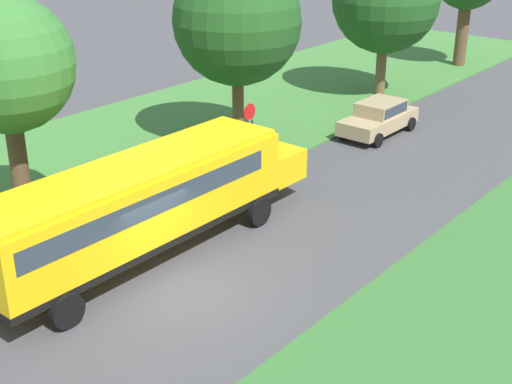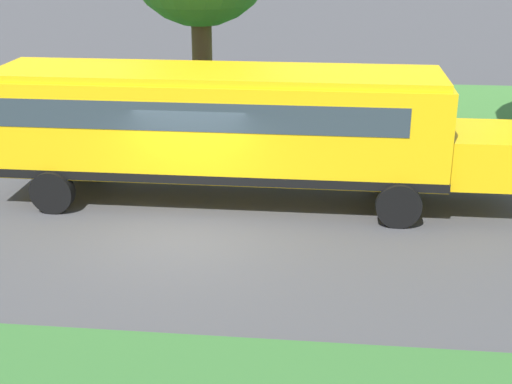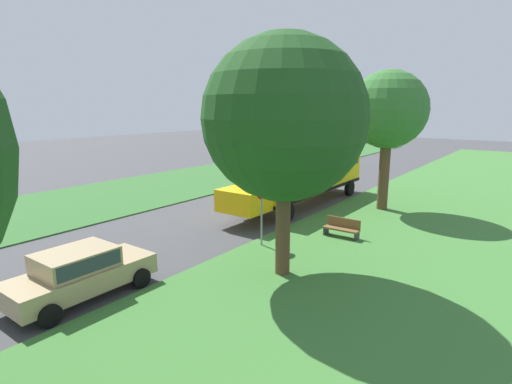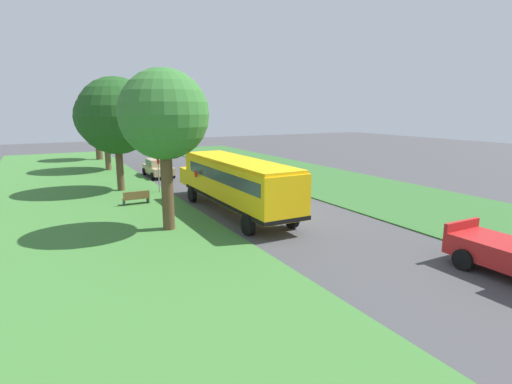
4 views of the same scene
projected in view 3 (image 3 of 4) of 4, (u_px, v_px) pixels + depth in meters
ground_plane at (279, 197)px, 26.30m from camera, size 120.00×120.00×0.00m
grass_verge at (442, 222)px, 20.49m from camera, size 12.00×80.00×0.08m
grass_far_side at (184, 182)px, 31.52m from camera, size 10.00×80.00×0.07m
school_bus at (304, 173)px, 24.04m from camera, size 2.84×12.42×3.16m
car_tan_nearest at (80, 271)px, 12.26m from camera, size 2.02×4.40×1.56m
pickup_truck at (330, 158)px, 37.79m from camera, size 2.28×5.40×2.10m
oak_tree_beside_bus at (389, 111)px, 21.70m from camera, size 4.27×4.27×7.82m
oak_tree_roadside_mid at (285, 119)px, 12.88m from camera, size 5.44×5.44×8.17m
stop_sign at (262, 207)px, 16.62m from camera, size 0.08×0.68×2.74m
park_bench at (342, 228)px, 17.95m from camera, size 1.61×0.53×0.92m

